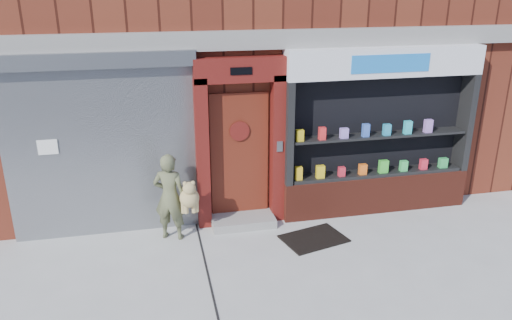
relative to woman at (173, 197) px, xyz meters
name	(u,v)px	position (x,y,z in m)	size (l,w,h in m)	color
ground	(315,272)	(1.94, -1.49, -0.74)	(80.00, 80.00, 0.00)	#9E9E99
shutter_bay	(100,136)	(-1.06, 0.43, 0.98)	(3.10, 0.30, 3.04)	gray
red_door_bay	(240,143)	(1.19, 0.37, 0.71)	(1.52, 0.58, 2.90)	#54110E
pharmacy_bay	(378,139)	(3.69, 0.32, 0.63)	(3.50, 0.41, 3.00)	#5F2216
woman	(173,197)	(0.00, 0.00, 0.00)	(0.78, 0.56, 1.47)	#565A3B
doormat	(314,239)	(2.24, -0.56, -0.73)	(1.01, 0.70, 0.03)	black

